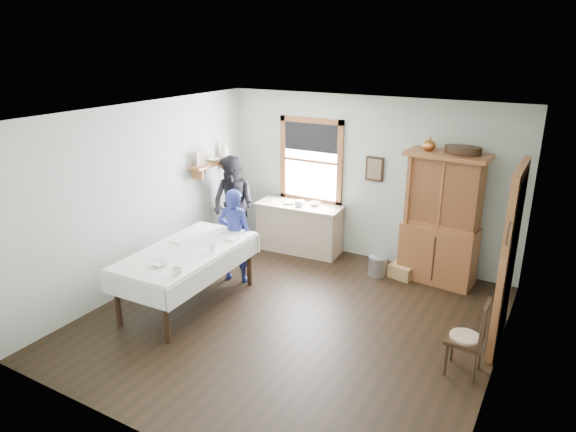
{
  "coord_description": "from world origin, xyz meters",
  "views": [
    {
      "loc": [
        2.92,
        -5.22,
        3.53
      ],
      "look_at": [
        -0.22,
        0.3,
        1.33
      ],
      "focal_mm": 32.0,
      "sensor_mm": 36.0,
      "label": 1
    }
  ],
  "objects_px": {
    "dining_table": "(188,277)",
    "wicker_basket": "(402,271)",
    "spindle_chair": "(466,336)",
    "pail": "(377,266)",
    "woman_blue": "(235,239)",
    "work_counter": "(299,228)",
    "china_hutch": "(441,219)",
    "figure_dark": "(233,208)"
  },
  "relations": [
    {
      "from": "china_hutch",
      "to": "woman_blue",
      "type": "relative_size",
      "value": 1.47
    },
    {
      "from": "dining_table",
      "to": "figure_dark",
      "type": "bearing_deg",
      "value": 106.61
    },
    {
      "from": "pail",
      "to": "figure_dark",
      "type": "distance_m",
      "value": 2.63
    },
    {
      "from": "china_hutch",
      "to": "spindle_chair",
      "type": "xyz_separation_m",
      "value": [
        0.86,
        -2.18,
        -0.54
      ]
    },
    {
      "from": "china_hutch",
      "to": "dining_table",
      "type": "bearing_deg",
      "value": -134.39
    },
    {
      "from": "woman_blue",
      "to": "dining_table",
      "type": "bearing_deg",
      "value": 67.74
    },
    {
      "from": "china_hutch",
      "to": "figure_dark",
      "type": "bearing_deg",
      "value": -166.13
    },
    {
      "from": "dining_table",
      "to": "wicker_basket",
      "type": "bearing_deg",
      "value": 44.29
    },
    {
      "from": "work_counter",
      "to": "dining_table",
      "type": "height_order",
      "value": "work_counter"
    },
    {
      "from": "spindle_chair",
      "to": "work_counter",
      "type": "bearing_deg",
      "value": 148.23
    },
    {
      "from": "work_counter",
      "to": "pail",
      "type": "relative_size",
      "value": 4.83
    },
    {
      "from": "dining_table",
      "to": "woman_blue",
      "type": "distance_m",
      "value": 0.99
    },
    {
      "from": "spindle_chair",
      "to": "pail",
      "type": "xyz_separation_m",
      "value": [
        -1.7,
        1.9,
        -0.3
      ]
    },
    {
      "from": "work_counter",
      "to": "woman_blue",
      "type": "bearing_deg",
      "value": -105.09
    },
    {
      "from": "spindle_chair",
      "to": "pail",
      "type": "distance_m",
      "value": 2.57
    },
    {
      "from": "china_hutch",
      "to": "pail",
      "type": "bearing_deg",
      "value": -157.47
    },
    {
      "from": "work_counter",
      "to": "china_hutch",
      "type": "bearing_deg",
      "value": -3.95
    },
    {
      "from": "work_counter",
      "to": "spindle_chair",
      "type": "distance_m",
      "value": 3.9
    },
    {
      "from": "pail",
      "to": "spindle_chair",
      "type": "bearing_deg",
      "value": -48.15
    },
    {
      "from": "china_hutch",
      "to": "woman_blue",
      "type": "xyz_separation_m",
      "value": [
        -2.68,
        -1.52,
        -0.32
      ]
    },
    {
      "from": "spindle_chair",
      "to": "figure_dark",
      "type": "bearing_deg",
      "value": 161.02
    },
    {
      "from": "work_counter",
      "to": "figure_dark",
      "type": "height_order",
      "value": "figure_dark"
    },
    {
      "from": "work_counter",
      "to": "dining_table",
      "type": "relative_size",
      "value": 0.72
    },
    {
      "from": "pail",
      "to": "woman_blue",
      "type": "bearing_deg",
      "value": -145.99
    },
    {
      "from": "china_hutch",
      "to": "figure_dark",
      "type": "xyz_separation_m",
      "value": [
        -3.38,
        -0.56,
        -0.22
      ]
    },
    {
      "from": "work_counter",
      "to": "china_hutch",
      "type": "height_order",
      "value": "china_hutch"
    },
    {
      "from": "dining_table",
      "to": "spindle_chair",
      "type": "xyz_separation_m",
      "value": [
        3.67,
        0.28,
        0.04
      ]
    },
    {
      "from": "pail",
      "to": "wicker_basket",
      "type": "relative_size",
      "value": 0.86
    },
    {
      "from": "wicker_basket",
      "to": "spindle_chair",
      "type": "bearing_deg",
      "value": -56.18
    },
    {
      "from": "work_counter",
      "to": "pail",
      "type": "height_order",
      "value": "work_counter"
    },
    {
      "from": "spindle_chair",
      "to": "figure_dark",
      "type": "xyz_separation_m",
      "value": [
        -4.24,
        1.62,
        0.32
      ]
    },
    {
      "from": "china_hutch",
      "to": "dining_table",
      "type": "xyz_separation_m",
      "value": [
        -2.82,
        -2.46,
        -0.59
      ]
    },
    {
      "from": "woman_blue",
      "to": "figure_dark",
      "type": "xyz_separation_m",
      "value": [
        -0.7,
        0.96,
        0.1
      ]
    },
    {
      "from": "pail",
      "to": "woman_blue",
      "type": "xyz_separation_m",
      "value": [
        -1.84,
        -1.24,
        0.53
      ]
    },
    {
      "from": "work_counter",
      "to": "pail",
      "type": "distance_m",
      "value": 1.59
    },
    {
      "from": "spindle_chair",
      "to": "china_hutch",
      "type": "bearing_deg",
      "value": 113.36
    },
    {
      "from": "spindle_chair",
      "to": "wicker_basket",
      "type": "xyz_separation_m",
      "value": [
        -1.34,
        1.99,
        -0.35
      ]
    },
    {
      "from": "spindle_chair",
      "to": "dining_table",
      "type": "bearing_deg",
      "value": -173.69
    },
    {
      "from": "wicker_basket",
      "to": "woman_blue",
      "type": "distance_m",
      "value": 2.64
    },
    {
      "from": "spindle_chair",
      "to": "woman_blue",
      "type": "distance_m",
      "value": 3.61
    },
    {
      "from": "dining_table",
      "to": "wicker_basket",
      "type": "distance_m",
      "value": 3.28
    },
    {
      "from": "china_hutch",
      "to": "figure_dark",
      "type": "height_order",
      "value": "china_hutch"
    }
  ]
}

